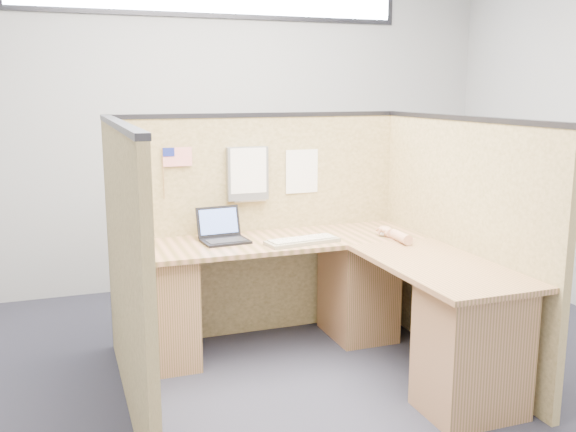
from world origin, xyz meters
name	(u,v)px	position (x,y,z in m)	size (l,w,h in m)	color
floor	(314,389)	(0.00, 0.00, 0.00)	(5.00, 5.00, 0.00)	black
wall_back	(216,123)	(0.00, 2.25, 1.40)	(5.00, 5.00, 0.00)	#A2A4A7
cubicle_partitions	(289,242)	(0.00, 0.43, 0.77)	(2.06, 1.83, 1.53)	olive
l_desk	(325,305)	(0.18, 0.29, 0.39)	(1.95, 1.75, 0.73)	brown
laptop	(223,233)	(-0.33, 0.76, 0.78)	(0.30, 0.30, 0.21)	black
keyboard	(302,241)	(0.12, 0.52, 0.75)	(0.49, 0.23, 0.03)	gray
mouse	(385,233)	(0.71, 0.53, 0.75)	(0.10, 0.06, 0.04)	silver
hand_forearm	(396,235)	(0.72, 0.40, 0.76)	(0.10, 0.35, 0.07)	tan
blue_poster	(127,156)	(-0.88, 0.97, 1.27)	(0.19, 0.00, 0.25)	#212699
american_flag	(174,159)	(-0.59, 0.96, 1.25)	(0.19, 0.01, 0.33)	olive
file_holder	(248,173)	(-0.11, 0.94, 1.13)	(0.28, 0.05, 0.36)	slate
paper_left	(250,181)	(-0.08, 0.97, 1.07)	(0.22, 0.00, 0.28)	white
paper_right	(302,171)	(0.29, 0.97, 1.13)	(0.24, 0.00, 0.30)	white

